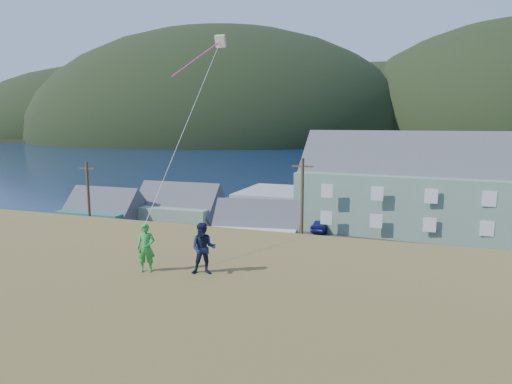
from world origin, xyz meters
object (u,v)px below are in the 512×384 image
shed_palegreen_far (337,196)px  kite_flyer_navy (203,249)px  shed_palegreen_near (178,211)px  kite_flyer_green (146,248)px  lodge (482,189)px  shed_white (258,231)px  wharf (322,195)px  shed_teal (102,214)px

shed_palegreen_far → kite_flyer_navy: size_ratio=6.59×
shed_palegreen_near → kite_flyer_green: bearing=-63.0°
lodge → shed_white: size_ratio=4.61×
shed_white → lodge: bearing=27.5°
wharf → lodge: (20.38, -19.53, 4.63)m
wharf → shed_palegreen_far: shed_palegreen_far is taller
shed_teal → shed_white: (17.87, -1.74, 0.03)m
kite_flyer_navy → shed_white: bearing=86.7°
lodge → shed_teal: (-37.34, -12.44, -2.75)m
wharf → shed_palegreen_far: (4.44, -12.85, 2.08)m
shed_palegreen_near → shed_palegreen_far: bearing=46.8°
shed_teal → kite_flyer_navy: size_ratio=4.89×
kite_flyer_green → kite_flyer_navy: 1.84m
lodge → shed_teal: bearing=-156.8°
kite_flyer_navy → shed_teal: bearing=114.2°
wharf → shed_teal: bearing=-117.9°
lodge → shed_palegreen_near: lodge is taller
wharf → kite_flyer_navy: 59.55m
lodge → shed_teal: lodge is taller
shed_white → kite_flyer_navy: size_ratio=5.14×
kite_flyer_green → wharf: bearing=71.6°
shed_teal → shed_palegreen_far: size_ratio=0.74×
kite_flyer_green → shed_white: bearing=77.1°
wharf → shed_teal: shed_teal is taller
shed_palegreen_near → shed_palegreen_far: 21.24m
shed_white → kite_flyer_green: bearing=-87.2°
shed_teal → kite_flyer_navy: 36.74m
lodge → kite_flyer_navy: 41.12m
shed_teal → kite_flyer_navy: (24.72, -26.58, 5.68)m
shed_palegreen_far → kite_flyer_navy: 46.15m
lodge → kite_flyer_navy: bearing=-103.2°
shed_white → kite_flyer_green: kite_flyer_green is taller
wharf → shed_white: bearing=-88.4°
shed_palegreen_far → shed_white: bearing=-88.5°
lodge → kite_flyer_green: 42.08m
shed_white → shed_palegreen_far: shed_palegreen_far is taller
lodge → kite_flyer_green: (-14.42, -39.42, 2.89)m
shed_palegreen_far → kite_flyer_green: kite_flyer_green is taller
shed_palegreen_near → shed_teal: bearing=-154.3°
shed_teal → wharf: bearing=62.3°
shed_teal → shed_palegreen_far: shed_palegreen_far is taller
lodge → shed_teal: 39.45m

